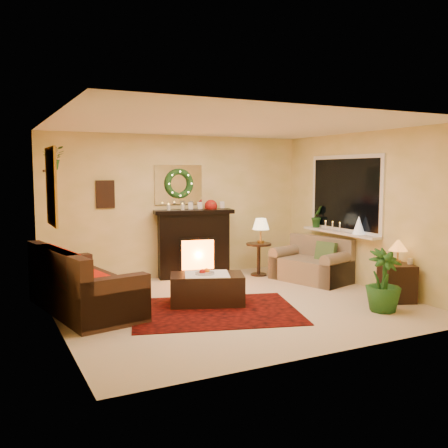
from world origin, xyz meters
name	(u,v)px	position (x,y,z in m)	size (l,w,h in m)	color
floor	(235,304)	(0.00, 0.00, 0.00)	(5.00, 5.00, 0.00)	beige
ceiling	(235,125)	(0.00, 0.00, 2.60)	(5.00, 5.00, 0.00)	white
wall_back	(178,206)	(0.00, 2.25, 1.30)	(5.00, 5.00, 0.00)	#EFD88C
wall_front	(334,233)	(0.00, -2.25, 1.30)	(5.00, 5.00, 0.00)	#EFD88C
wall_left	(54,224)	(-2.50, 0.00, 1.30)	(4.50, 4.50, 0.00)	#EFD88C
wall_right	(367,210)	(2.50, 0.00, 1.30)	(4.50, 4.50, 0.00)	#EFD88C
area_rug	(215,311)	(-0.43, -0.24, 0.01)	(2.27, 1.70, 0.01)	#551813
sofa	(85,281)	(-2.04, 0.60, 0.43)	(0.93, 2.11, 0.91)	#49341F
red_throw	(79,277)	(-2.09, 0.77, 0.46)	(0.76, 1.23, 0.02)	#DA4521
fireplace	(193,247)	(0.20, 2.04, 0.55)	(1.29, 0.41, 1.18)	black
poinsettia	(211,206)	(0.57, 2.06, 1.30)	(0.24, 0.24, 0.24)	#A81711
mantel_candle_a	(169,210)	(-0.26, 2.05, 1.26)	(0.06, 0.06, 0.19)	#F4F1C6
mantel_candle_b	(183,209)	(-0.01, 2.01, 1.26)	(0.07, 0.07, 0.20)	silver
mantel_mirror	(179,185)	(0.00, 2.23, 1.70)	(0.92, 0.02, 0.72)	white
wreath	(179,184)	(0.00, 2.19, 1.72)	(0.55, 0.55, 0.11)	#194719
wall_art	(105,194)	(-1.35, 2.23, 1.55)	(0.32, 0.03, 0.48)	#381E11
gold_mirror	(51,187)	(-2.48, 0.30, 1.75)	(0.03, 0.84, 1.00)	gold
hanging_plant	(54,169)	(-2.34, 1.05, 1.97)	(0.33, 0.28, 0.36)	#194719
loveseat	(311,258)	(1.93, 0.77, 0.42)	(0.77, 1.33, 0.77)	gray
window_frame	(345,194)	(2.48, 0.55, 1.55)	(0.03, 1.86, 1.36)	white
window_glass	(345,194)	(2.47, 0.55, 1.55)	(0.02, 1.70, 1.22)	black
window_sill	(340,232)	(2.38, 0.55, 0.87)	(0.22, 1.86, 0.04)	white
mini_tree	(359,225)	(2.39, 0.08, 1.04)	(0.21, 0.21, 0.32)	white
sill_plant	(317,217)	(2.41, 1.24, 1.08)	(0.30, 0.24, 0.54)	#0E3A0E
side_table_round	(259,258)	(1.34, 1.60, 0.33)	(0.47, 0.47, 0.61)	black
lamp_cream	(261,229)	(1.38, 1.59, 0.88)	(0.31, 0.31, 0.48)	beige
end_table_square	(397,283)	(2.26, -0.94, 0.27)	(0.46, 0.46, 0.56)	brown
lamp_tiffany	(398,252)	(2.29, -0.91, 0.74)	(0.28, 0.28, 0.41)	#FFA61D
coffee_table	(207,290)	(-0.38, 0.15, 0.21)	(1.06, 0.58, 0.45)	#422F1C
fruit_bowl	(205,274)	(-0.41, 0.14, 0.45)	(0.28, 0.28, 0.06)	silver
floor_palm	(383,279)	(1.67, -1.27, 0.45)	(1.46, 1.46, 2.61)	#246027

